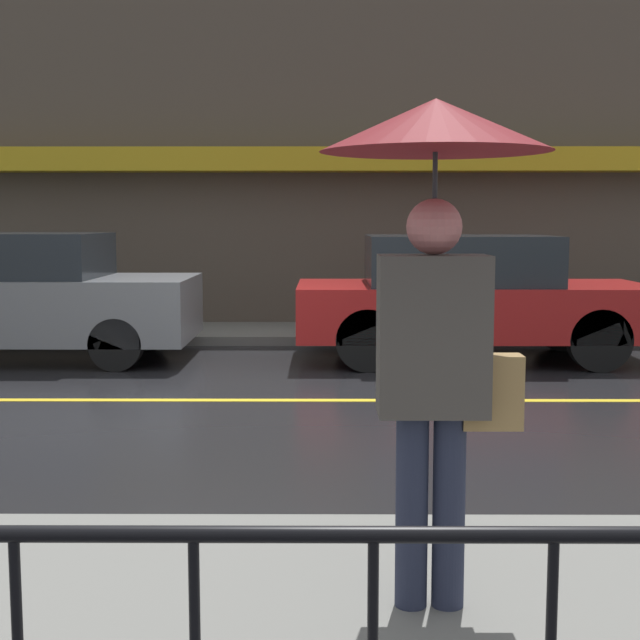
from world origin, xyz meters
TOP-DOWN VIEW (x-y plane):
  - ground_plane at (0.00, 0.00)m, footprint 80.00×80.00m
  - sidewalk_far at (0.00, 4.55)m, footprint 28.00×1.79m
  - lane_marking at (0.00, 0.00)m, footprint 25.20×0.12m
  - building_storefront at (0.00, 5.56)m, footprint 28.00×0.85m
  - pedestrian at (1.28, -4.79)m, footprint 0.91×0.91m
  - car_grey at (-2.80, 2.48)m, footprint 3.97×1.82m
  - car_red at (2.58, 2.48)m, footprint 4.23×1.87m

SIDE VIEW (x-z plane):
  - ground_plane at x=0.00m, z-range 0.00..0.00m
  - lane_marking at x=0.00m, z-range 0.00..0.01m
  - sidewalk_far at x=0.00m, z-range 0.00..0.12m
  - car_grey at x=-2.80m, z-range 0.00..1.55m
  - car_red at x=2.58m, z-range 0.02..1.54m
  - pedestrian at x=1.28m, z-range 0.64..2.70m
  - building_storefront at x=0.00m, z-range 0.00..5.34m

